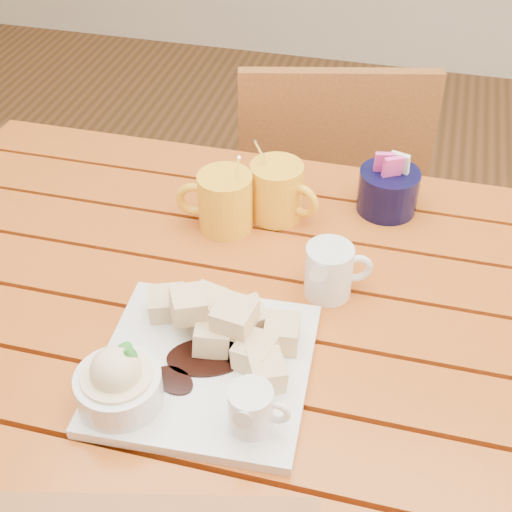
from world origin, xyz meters
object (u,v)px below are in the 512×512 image
(coffee_mug_right, at_px, (278,191))
(chair_far, at_px, (326,199))
(table, at_px, (243,349))
(coffee_mug_left, at_px, (223,201))
(dessert_plate, at_px, (189,363))

(coffee_mug_right, distance_m, chair_far, 0.56)
(table, xyz_separation_m, coffee_mug_right, (0.00, 0.21, 0.16))
(coffee_mug_left, relative_size, coffee_mug_right, 1.01)
(dessert_plate, distance_m, coffee_mug_left, 0.33)
(dessert_plate, xyz_separation_m, coffee_mug_left, (-0.05, 0.33, 0.02))
(coffee_mug_left, bearing_deg, chair_far, 72.40)
(coffee_mug_left, xyz_separation_m, coffee_mug_right, (0.08, 0.05, -0.00))
(table, height_order, chair_far, chair_far)
(dessert_plate, height_order, coffee_mug_left, coffee_mug_left)
(table, relative_size, chair_far, 1.40)
(coffee_mug_right, xyz_separation_m, chair_far, (0.02, 0.45, -0.32))
(dessert_plate, bearing_deg, coffee_mug_left, 98.88)
(coffee_mug_left, xyz_separation_m, chair_far, (0.10, 0.50, -0.32))
(coffee_mug_left, relative_size, chair_far, 0.17)
(table, height_order, coffee_mug_right, coffee_mug_right)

